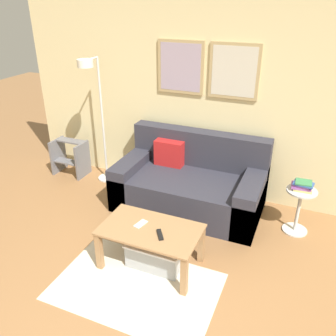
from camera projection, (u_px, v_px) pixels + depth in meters
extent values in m
cube|color=beige|center=(231.00, 98.00, 4.18)|extent=(5.60, 0.06, 2.55)
cube|color=tan|center=(181.00, 67.00, 4.22)|extent=(0.58, 0.02, 0.62)
cube|color=#A393A8|center=(180.00, 67.00, 4.21)|extent=(0.51, 0.01, 0.55)
cube|color=tan|center=(234.00, 71.00, 4.00)|extent=(0.58, 0.02, 0.62)
cube|color=beige|center=(234.00, 72.00, 3.99)|extent=(0.51, 0.01, 0.55)
cube|color=beige|center=(136.00, 286.00, 3.22)|extent=(1.46, 0.95, 0.01)
cube|color=#2D2D38|center=(189.00, 192.00, 4.31)|extent=(1.73, 0.94, 0.43)
cube|color=#2D2D38|center=(200.00, 148.00, 4.42)|extent=(1.73, 0.20, 0.44)
cube|color=#2D2D38|center=(134.00, 177.00, 4.55)|extent=(0.24, 0.94, 0.55)
cube|color=#2D2D38|center=(251.00, 200.00, 4.03)|extent=(0.24, 0.94, 0.55)
cube|color=red|center=(169.00, 153.00, 4.43)|extent=(0.36, 0.14, 0.32)
cube|color=#997047|center=(150.00, 229.00, 3.31)|extent=(0.93, 0.55, 0.02)
cube|color=#997047|center=(99.00, 251.00, 3.36)|extent=(0.06, 0.06, 0.40)
cube|color=#997047|center=(184.00, 276.00, 3.06)|extent=(0.06, 0.06, 0.40)
cube|color=#997047|center=(124.00, 224.00, 3.75)|extent=(0.06, 0.06, 0.40)
cube|color=#997047|center=(201.00, 244.00, 3.45)|extent=(0.06, 0.06, 0.40)
cube|color=#9EA3A8|center=(157.00, 253.00, 3.45)|extent=(0.52, 0.35, 0.23)
cube|color=silver|center=(157.00, 243.00, 3.40)|extent=(0.54, 0.38, 0.02)
cylinder|color=silver|center=(107.00, 178.00, 5.09)|extent=(0.26, 0.26, 0.02)
cylinder|color=silver|center=(103.00, 122.00, 4.71)|extent=(0.03, 0.03, 1.66)
cylinder|color=silver|center=(91.00, 59.00, 4.24)|extent=(0.02, 0.26, 0.02)
cylinder|color=white|center=(85.00, 63.00, 4.14)|extent=(0.19, 0.19, 0.09)
cylinder|color=silver|center=(294.00, 230.00, 3.98)|extent=(0.27, 0.27, 0.01)
cylinder|color=silver|center=(298.00, 211.00, 3.86)|extent=(0.04, 0.04, 0.49)
cylinder|color=silver|center=(302.00, 191.00, 3.75)|extent=(0.32, 0.32, 0.02)
cube|color=#D8C666|center=(303.00, 189.00, 3.74)|extent=(0.19, 0.14, 0.02)
cube|color=#8C4C93|center=(301.00, 186.00, 3.75)|extent=(0.21, 0.18, 0.02)
cube|color=#8C4C93|center=(302.00, 185.00, 3.74)|extent=(0.17, 0.15, 0.02)
cube|color=#335199|center=(304.00, 184.00, 3.71)|extent=(0.22, 0.16, 0.02)
cube|color=#387F4C|center=(304.00, 182.00, 3.71)|extent=(0.17, 0.15, 0.01)
cube|color=black|center=(160.00, 235.00, 3.20)|extent=(0.12, 0.15, 0.02)
cube|color=silver|center=(141.00, 224.00, 3.36)|extent=(0.10, 0.15, 0.01)
cube|color=slate|center=(58.00, 155.00, 5.20)|extent=(0.03, 0.32, 0.50)
cube|color=slate|center=(83.00, 160.00, 5.05)|extent=(0.03, 0.32, 0.50)
cube|color=slate|center=(68.00, 162.00, 5.09)|extent=(0.40, 0.15, 0.02)
cube|color=slate|center=(71.00, 141.00, 5.06)|extent=(0.40, 0.15, 0.02)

